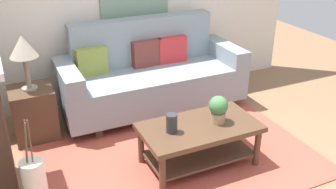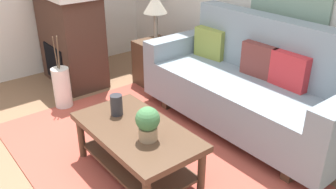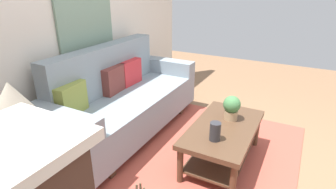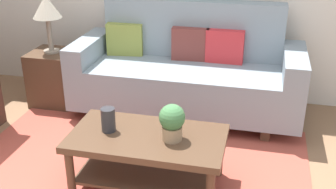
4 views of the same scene
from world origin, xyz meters
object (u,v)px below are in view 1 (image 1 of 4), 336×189
at_px(side_table, 34,113).
at_px(throw_pillow_olive, 91,61).
at_px(floor_vase, 35,185).
at_px(throw_pillow_crimson, 172,49).
at_px(potted_plant_tabletop, 218,108).
at_px(tabletop_vase, 172,123).
at_px(throw_pillow_maroon, 146,53).
at_px(couch, 151,76).
at_px(table_lamp, 23,49).
at_px(coffee_table, 199,136).

bearing_deg(side_table, throw_pillow_olive, 16.62).
bearing_deg(throw_pillow_olive, floor_vase, -121.74).
relative_size(side_table, floor_vase, 1.22).
bearing_deg(throw_pillow_crimson, side_table, -172.95).
xyz_separation_m(potted_plant_tabletop, floor_vase, (-1.67, 0.03, -0.34)).
relative_size(throw_pillow_olive, tabletop_vase, 2.05).
distance_m(throw_pillow_maroon, side_table, 1.46).
height_order(couch, potted_plant_tabletop, couch).
relative_size(tabletop_vase, floor_vase, 0.38).
bearing_deg(table_lamp, throw_pillow_olive, 16.62).
bearing_deg(throw_pillow_olive, potted_plant_tabletop, -60.26).
distance_m(throw_pillow_crimson, floor_vase, 2.37).
bearing_deg(tabletop_vase, throw_pillow_olive, 103.71).
height_order(throw_pillow_crimson, table_lamp, table_lamp).
bearing_deg(table_lamp, couch, 3.57).
height_order(couch, throw_pillow_olive, couch).
distance_m(throw_pillow_olive, potted_plant_tabletop, 1.64).
xyz_separation_m(couch, table_lamp, (-1.38, -0.09, 0.56)).
height_order(tabletop_vase, side_table, tabletop_vase).
bearing_deg(side_table, couch, 3.57).
relative_size(throw_pillow_maroon, floor_vase, 0.79).
xyz_separation_m(throw_pillow_maroon, side_table, (-1.38, -0.21, -0.40)).
height_order(coffee_table, potted_plant_tabletop, potted_plant_tabletop).
relative_size(throw_pillow_maroon, table_lamp, 0.63).
bearing_deg(tabletop_vase, floor_vase, 179.44).
xyz_separation_m(throw_pillow_olive, table_lamp, (-0.71, -0.21, 0.31)).
height_order(throw_pillow_maroon, coffee_table, throw_pillow_maroon).
relative_size(couch, throw_pillow_olive, 6.02).
distance_m(throw_pillow_olive, coffee_table, 1.58).
height_order(couch, tabletop_vase, couch).
xyz_separation_m(tabletop_vase, side_table, (-1.05, 1.19, -0.24)).
bearing_deg(couch, throw_pillow_maroon, 90.00).
bearing_deg(throw_pillow_maroon, floor_vase, -137.76).
bearing_deg(tabletop_vase, table_lamp, 131.54).
height_order(throw_pillow_maroon, throw_pillow_crimson, same).
bearing_deg(table_lamp, potted_plant_tabletop, -38.38).
distance_m(couch, floor_vase, 2.00).
relative_size(coffee_table, side_table, 1.96).
relative_size(side_table, table_lamp, 0.98).
height_order(throw_pillow_maroon, potted_plant_tabletop, throw_pillow_maroon).
distance_m(throw_pillow_crimson, side_table, 1.78).
height_order(throw_pillow_olive, coffee_table, throw_pillow_olive).
bearing_deg(throw_pillow_maroon, potted_plant_tabletop, -84.39).
distance_m(couch, tabletop_vase, 1.32).
height_order(table_lamp, floor_vase, table_lamp).
height_order(throw_pillow_olive, throw_pillow_maroon, same).
bearing_deg(potted_plant_tabletop, couch, 96.15).
height_order(throw_pillow_maroon, floor_vase, throw_pillow_maroon).
height_order(throw_pillow_olive, side_table, throw_pillow_olive).
distance_m(table_lamp, floor_vase, 1.41).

